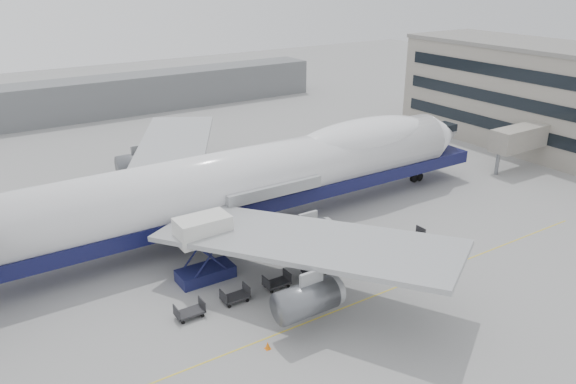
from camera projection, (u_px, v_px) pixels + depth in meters
ground at (315, 273)px, 51.80m from camera, size 260.00×260.00×0.00m
apron_line at (357, 303)px, 47.14m from camera, size 60.00×0.15×0.01m
hangar at (40, 104)px, 99.79m from camera, size 110.00×8.00×7.00m
airliner at (255, 176)px, 59.35m from camera, size 67.00×55.30×19.98m
catering_truck at (204, 245)px, 49.48m from camera, size 5.09×3.57×6.12m
traffic_cone at (268, 345)px, 41.37m from camera, size 0.42×0.42×0.62m
dolly_0 at (190, 312)px, 45.00m from camera, size 2.30×1.35×1.30m
dolly_1 at (235, 296)px, 47.10m from camera, size 2.30×1.35×1.30m
dolly_2 at (277, 282)px, 49.19m from camera, size 2.30×1.35×1.30m
dolly_3 at (315, 269)px, 51.28m from camera, size 2.30×1.35×1.30m
dolly_4 at (350, 257)px, 53.38m from camera, size 2.30×1.35×1.30m
dolly_5 at (383, 247)px, 55.47m from camera, size 2.30×1.35×1.30m
dolly_6 at (413, 236)px, 57.56m from camera, size 2.30×1.35×1.30m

